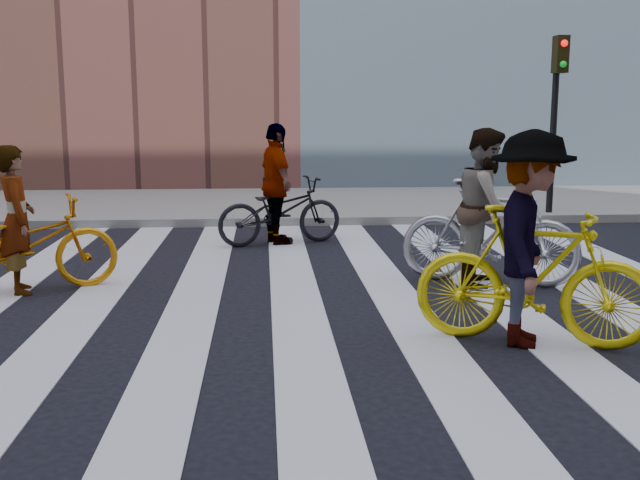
{
  "coord_description": "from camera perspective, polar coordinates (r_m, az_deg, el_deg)",
  "views": [
    {
      "loc": [
        -0.88,
        -8.03,
        2.06
      ],
      "look_at": [
        -0.26,
        0.3,
        0.58
      ],
      "focal_mm": 42.0,
      "sensor_mm": 36.0,
      "label": 1
    }
  ],
  "objects": [
    {
      "name": "bike_yellow_left",
      "position": [
        9.02,
        -21.7,
        -0.39
      ],
      "size": [
        2.18,
        1.45,
        1.09
      ],
      "primitive_type": "imported",
      "rotation": [
        0.0,
        0.0,
        1.96
      ],
      "color": "orange",
      "rests_on": "ground"
    },
    {
      "name": "bike_dark_rear",
      "position": [
        11.42,
        -3.07,
        2.22
      ],
      "size": [
        2.07,
        1.24,
        1.03
      ],
      "primitive_type": "imported",
      "rotation": [
        0.0,
        0.0,
        1.88
      ],
      "color": "black",
      "rests_on": "ground"
    },
    {
      "name": "rider_rear",
      "position": [
        11.37,
        -3.34,
        4.25
      ],
      "size": [
        0.75,
        1.16,
        1.84
      ],
      "primitive_type": "imported",
      "rotation": [
        0.0,
        0.0,
        1.88
      ],
      "color": "slate",
      "rests_on": "ground"
    },
    {
      "name": "rider_mid",
      "position": [
        8.94,
        12.57,
        2.45
      ],
      "size": [
        0.99,
        1.1,
        1.84
      ],
      "primitive_type": "imported",
      "rotation": [
        0.0,
        0.0,
        1.16
      ],
      "color": "slate",
      "rests_on": "ground"
    },
    {
      "name": "rider_right",
      "position": [
        6.72,
        15.69,
        0.06
      ],
      "size": [
        1.1,
        1.39,
        1.89
      ],
      "primitive_type": "imported",
      "rotation": [
        0.0,
        0.0,
        1.19
      ],
      "color": "slate",
      "rests_on": "ground"
    },
    {
      "name": "bike_silver_mid",
      "position": [
        9.0,
        12.81,
        0.58
      ],
      "size": [
        2.14,
        1.36,
        1.25
      ],
      "primitive_type": "imported",
      "rotation": [
        0.0,
        0.0,
        1.16
      ],
      "color": "#A5A5AF",
      "rests_on": "ground"
    },
    {
      "name": "traffic_signal",
      "position": [
        14.36,
        17.59,
        10.44
      ],
      "size": [
        0.22,
        0.42,
        3.33
      ],
      "color": "black",
      "rests_on": "ground"
    },
    {
      "name": "bike_yellow_right",
      "position": [
        6.79,
        15.95,
        -2.66
      ],
      "size": [
        2.12,
        1.29,
        1.23
      ],
      "primitive_type": "imported",
      "rotation": [
        0.0,
        0.0,
        1.19
      ],
      "color": "yellow",
      "rests_on": "ground"
    },
    {
      "name": "sidewalk_far",
      "position": [
        15.68,
        -1.03,
        2.75
      ],
      "size": [
        100.0,
        5.0,
        0.15
      ],
      "primitive_type": "cube",
      "color": "gray",
      "rests_on": "ground"
    },
    {
      "name": "ground",
      "position": [
        8.34,
        1.93,
        -4.29
      ],
      "size": [
        100.0,
        100.0,
        0.0
      ],
      "primitive_type": "plane",
      "color": "black",
      "rests_on": "ground"
    },
    {
      "name": "rider_left",
      "position": [
        8.99,
        -22.12,
        1.42
      ],
      "size": [
        0.6,
        0.71,
        1.66
      ],
      "primitive_type": "imported",
      "rotation": [
        0.0,
        0.0,
        1.96
      ],
      "color": "slate",
      "rests_on": "ground"
    },
    {
      "name": "zebra_crosswalk",
      "position": [
        8.34,
        1.93,
        -4.25
      ],
      "size": [
        8.25,
        10.0,
        0.01
      ],
      "color": "silver",
      "rests_on": "ground"
    }
  ]
}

